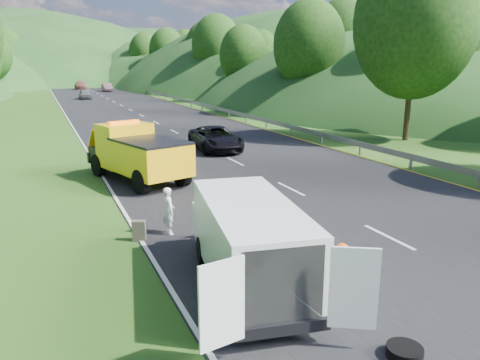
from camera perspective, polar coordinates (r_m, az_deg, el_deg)
name	(u,v)px	position (r m, az deg, el deg)	size (l,w,h in m)	color
ground	(269,230)	(14.80, 3.61, -6.11)	(320.00, 320.00, 0.00)	#38661E
road_surface	(131,110)	(53.44, -13.20, 8.31)	(14.00, 200.00, 0.02)	black
guardrail	(167,100)	(67.16, -8.94, 9.62)	(0.06, 140.00, 1.52)	gray
tree_line_right	(230,94)	(78.25, -1.17, 10.41)	(14.00, 140.00, 14.00)	#335E1B
hills_backdrop	(83,80)	(147.72, -18.60, 11.46)	(201.00, 288.60, 44.00)	#2D5B23
tow_truck	(137,153)	(21.09, -12.44, 3.26)	(3.81, 6.33, 2.56)	black
white_van	(248,239)	(10.84, 1.01, -7.19)	(3.48, 6.19, 2.08)	black
woman	(170,234)	(14.63, -8.57, -6.50)	(0.53, 0.39, 1.46)	white
child	(213,239)	(14.05, -3.27, -7.25)	(0.44, 0.35, 0.91)	tan
worker	(338,319)	(10.20, 11.89, -16.30)	(1.01, 0.58, 1.56)	black
suitcase	(139,231)	(14.15, -12.21, -6.06)	(0.38, 0.21, 0.62)	brown
spare_tire	(404,358)	(9.39, 19.35, -19.78)	(0.65, 0.65, 0.20)	black
passing_suv	(216,150)	(28.11, -2.98, 3.65)	(2.31, 5.01, 1.39)	black
dist_car_a	(86,99)	(71.29, -18.31, 9.34)	(1.60, 3.97, 1.35)	#4F4E54
dist_car_b	(107,91)	(89.36, -15.88, 10.35)	(1.51, 4.32, 1.42)	brown
dist_car_c	(81,89)	(97.15, -18.78, 10.41)	(2.19, 5.38, 1.56)	brown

